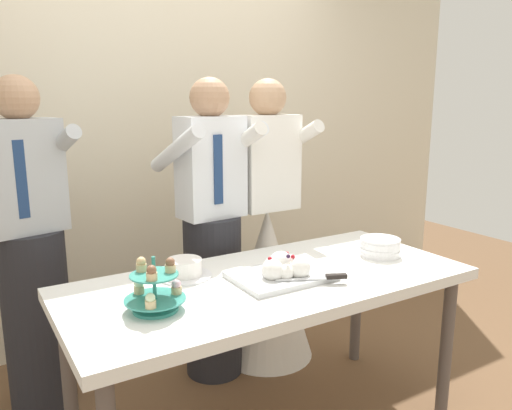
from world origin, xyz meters
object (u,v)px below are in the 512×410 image
object	(u,v)px
person_groom	(212,247)
person_bride	(267,264)
main_cake_tray	(282,270)
person_guest	(32,265)
round_cake	(185,269)
dessert_table	(270,294)
plate_stack	(380,247)
cupcake_stand	(155,290)

from	to	relation	value
person_groom	person_bride	bearing A→B (deg)	1.57
person_groom	person_bride	xyz separation A→B (m)	(0.37, 0.01, -0.16)
main_cake_tray	person_guest	distance (m)	1.25
round_cake	person_guest	size ratio (longest dim) A/B	0.14
dessert_table	person_groom	size ratio (longest dim) A/B	1.08
plate_stack	round_cake	xyz separation A→B (m)	(-0.96, 0.22, -0.01)
main_cake_tray	plate_stack	xyz separation A→B (m)	(0.61, 0.02, 0.00)
dessert_table	main_cake_tray	distance (m)	0.13
cupcake_stand	main_cake_tray	xyz separation A→B (m)	(0.59, 0.03, -0.04)
plate_stack	person_guest	size ratio (longest dim) A/B	0.12
plate_stack	round_cake	world-z (taller)	plate_stack
person_guest	plate_stack	bearing A→B (deg)	-28.93
cupcake_stand	plate_stack	xyz separation A→B (m)	(1.20, 0.05, -0.04)
dessert_table	person_bride	xyz separation A→B (m)	(0.40, 0.65, -0.12)
person_groom	person_guest	world-z (taller)	same
plate_stack	person_groom	size ratio (longest dim) A/B	0.12
person_guest	person_bride	bearing A→B (deg)	-7.74
cupcake_stand	plate_stack	size ratio (longest dim) A/B	1.12
round_cake	person_bride	world-z (taller)	person_bride
dessert_table	plate_stack	bearing A→B (deg)	-1.25
plate_stack	person_guest	bearing A→B (deg)	151.07
round_cake	person_bride	distance (m)	0.87
person_bride	person_guest	bearing A→B (deg)	172.26
round_cake	person_guest	world-z (taller)	person_guest
main_cake_tray	person_groom	size ratio (longest dim) A/B	0.25
plate_stack	person_guest	world-z (taller)	person_guest
plate_stack	cupcake_stand	bearing A→B (deg)	-177.43
dessert_table	cupcake_stand	bearing A→B (deg)	-173.02
plate_stack	dessert_table	bearing A→B (deg)	178.75
main_cake_tray	person_groom	distance (m)	0.68
main_cake_tray	person_guest	bearing A→B (deg)	136.47
dessert_table	person_groom	xyz separation A→B (m)	(0.03, 0.64, 0.05)
plate_stack	person_bride	world-z (taller)	person_bride
cupcake_stand	round_cake	size ratio (longest dim) A/B	0.96
person_groom	cupcake_stand	bearing A→B (deg)	-129.69
plate_stack	person_guest	xyz separation A→B (m)	(-1.51, 0.84, -0.07)
dessert_table	round_cake	bearing A→B (deg)	146.79
person_bride	person_guest	size ratio (longest dim) A/B	1.00
dessert_table	person_guest	bearing A→B (deg)	136.49
plate_stack	person_bride	bearing A→B (deg)	110.54
dessert_table	main_cake_tray	xyz separation A→B (m)	(0.04, -0.04, 0.12)
main_cake_tray	round_cake	size ratio (longest dim) A/B	1.76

